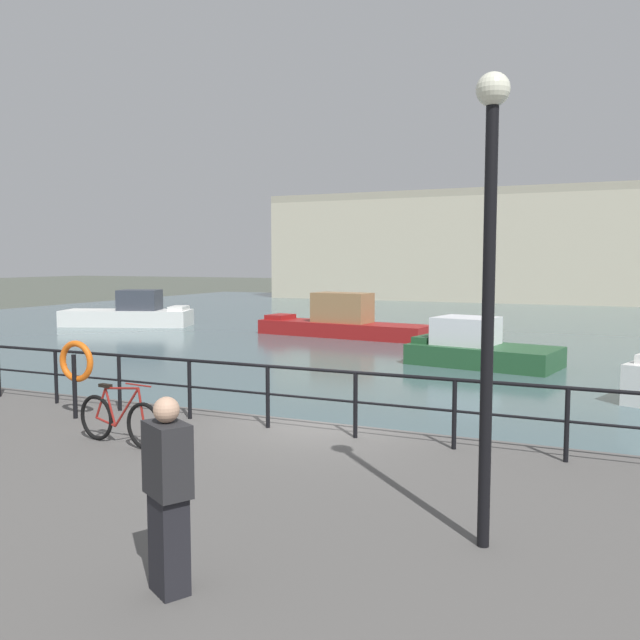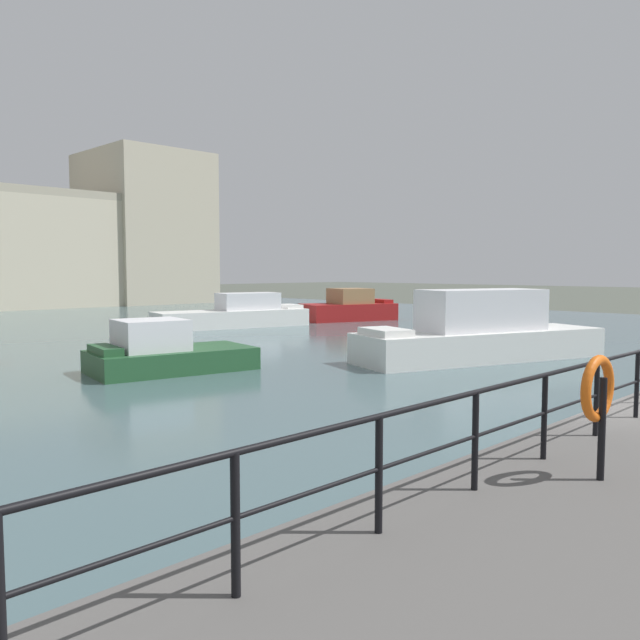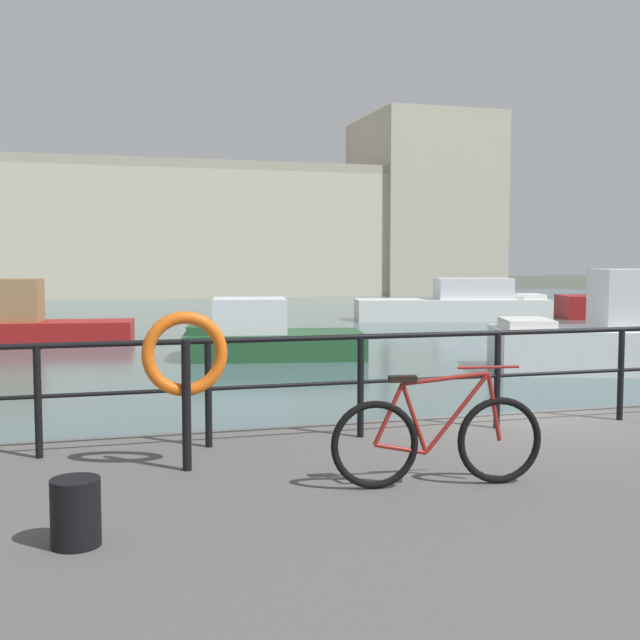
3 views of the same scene
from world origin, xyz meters
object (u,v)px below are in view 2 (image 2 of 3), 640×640
at_px(moored_small_launch, 480,333).
at_px(moored_white_yacht, 165,353).
at_px(moored_blue_motorboat, 236,315).
at_px(life_ring_stand, 598,393).
at_px(moored_harbor_tender, 349,308).

bearing_deg(moored_small_launch, moored_white_yacht, -11.27).
height_order(moored_small_launch, moored_blue_motorboat, moored_small_launch).
distance_m(moored_blue_motorboat, life_ring_stand, 31.78).
bearing_deg(moored_harbor_tender, moored_blue_motorboat, -169.57).
bearing_deg(moored_harbor_tender, life_ring_stand, -114.67).
bearing_deg(life_ring_stand, moored_blue_motorboat, 59.78).
bearing_deg(life_ring_stand, moored_harbor_tender, 46.93).
relative_size(moored_small_launch, moored_blue_motorboat, 1.09).
relative_size(moored_harbor_tender, moored_white_yacht, 1.19).
distance_m(moored_harbor_tender, moored_blue_motorboat, 8.63).
bearing_deg(moored_white_yacht, moored_harbor_tender, -142.59).
relative_size(moored_harbor_tender, moored_blue_motorboat, 0.71).
bearing_deg(moored_blue_motorboat, life_ring_stand, -107.21).
height_order(moored_small_launch, moored_harbor_tender, moored_small_launch).
xyz_separation_m(moored_small_launch, life_ring_stand, (-14.02, -9.93, 1.02)).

